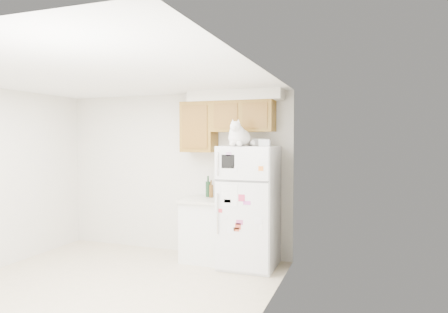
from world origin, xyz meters
The scene contains 9 objects.
ground_plane centered at (0.00, 0.00, -0.01)m, with size 3.80×4.00×0.01m, color beige.
room_shell centered at (0.12, 0.24, 1.67)m, with size 3.84×4.04×2.52m.
refrigerator centered at (1.35, 1.61, 0.85)m, with size 0.76×0.78×1.70m.
base_counter centered at (0.66, 1.68, 0.46)m, with size 0.64×0.64×0.92m.
cat centered at (1.28, 1.35, 1.84)m, with size 0.35×0.52×0.36m.
storage_box_back centered at (1.44, 1.77, 1.75)m, with size 0.18×0.13×0.10m, color white.
storage_box_front centered at (1.59, 1.56, 1.74)m, with size 0.15×0.11×0.09m, color white.
bottle_green centered at (0.63, 1.85, 1.08)m, with size 0.07×0.07×0.32m, color #19381E, non-canonical shape.
bottle_amber centered at (0.71, 1.80, 1.05)m, with size 0.06×0.06×0.26m, color #593814, non-canonical shape.
Camera 1 is at (2.89, -3.73, 1.80)m, focal length 32.00 mm.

